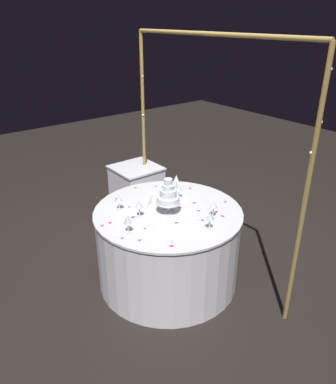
# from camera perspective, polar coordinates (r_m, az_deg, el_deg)

# --- Properties ---
(ground_plane) EXTENTS (12.00, 12.00, 0.00)m
(ground_plane) POSITION_cam_1_polar(r_m,az_deg,el_deg) (3.71, 0.00, -13.06)
(ground_plane) COLOR black
(decorative_arch) EXTENTS (2.07, 0.05, 2.19)m
(decorative_arch) POSITION_cam_1_polar(r_m,az_deg,el_deg) (3.32, 6.28, 10.07)
(decorative_arch) COLOR olive
(decorative_arch) RESTS_ON ground
(main_table) EXTENTS (1.32, 1.32, 0.74)m
(main_table) POSITION_cam_1_polar(r_m,az_deg,el_deg) (3.49, 0.00, -8.26)
(main_table) COLOR white
(main_table) RESTS_ON ground
(side_table) EXTENTS (0.49, 0.49, 0.76)m
(side_table) POSITION_cam_1_polar(r_m,az_deg,el_deg) (4.37, -4.74, -0.82)
(side_table) COLOR white
(side_table) RESTS_ON ground
(tiered_cake) EXTENTS (0.22, 0.22, 0.32)m
(tiered_cake) POSITION_cam_1_polar(r_m,az_deg,el_deg) (3.19, 0.02, -0.57)
(tiered_cake) COLOR silver
(tiered_cake) RESTS_ON main_table
(wine_glass_0) EXTENTS (0.07, 0.07, 0.16)m
(wine_glass_0) POSITION_cam_1_polar(r_m,az_deg,el_deg) (2.93, -6.18, -4.25)
(wine_glass_0) COLOR silver
(wine_glass_0) RESTS_ON main_table
(wine_glass_1) EXTENTS (0.06, 0.06, 0.14)m
(wine_glass_1) POSITION_cam_1_polar(r_m,az_deg,el_deg) (3.29, -7.52, -1.07)
(wine_glass_1) COLOR silver
(wine_glass_1) RESTS_ON main_table
(wine_glass_2) EXTENTS (0.06, 0.06, 0.15)m
(wine_glass_2) POSITION_cam_1_polar(r_m,az_deg,el_deg) (3.47, 1.66, 0.62)
(wine_glass_2) COLOR silver
(wine_glass_2) RESTS_ON main_table
(wine_glass_3) EXTENTS (0.07, 0.07, 0.16)m
(wine_glass_3) POSITION_cam_1_polar(r_m,az_deg,el_deg) (3.15, -4.43, -1.92)
(wine_glass_3) COLOR silver
(wine_glass_3) RESTS_ON main_table
(wine_glass_4) EXTENTS (0.07, 0.07, 0.16)m
(wine_glass_4) POSITION_cam_1_polar(r_m,az_deg,el_deg) (2.97, 6.45, -3.77)
(wine_glass_4) COLOR silver
(wine_glass_4) RESTS_ON main_table
(wine_glass_5) EXTENTS (0.06, 0.06, 0.16)m
(wine_glass_5) POSITION_cam_1_polar(r_m,az_deg,el_deg) (3.16, 6.95, -1.98)
(wine_glass_5) COLOR silver
(wine_glass_5) RESTS_ON main_table
(wine_glass_6) EXTENTS (0.06, 0.06, 0.17)m
(wine_glass_6) POSITION_cam_1_polar(r_m,az_deg,el_deg) (3.61, 1.27, 1.97)
(wine_glass_6) COLOR silver
(wine_glass_6) RESTS_ON main_table
(cake_knife) EXTENTS (0.22, 0.23, 0.01)m
(cake_knife) POSITION_cam_1_polar(r_m,az_deg,el_deg) (3.41, -2.92, -1.80)
(cake_knife) COLOR silver
(cake_knife) RESTS_ON main_table
(rose_petal_0) EXTENTS (0.03, 0.04, 0.00)m
(rose_petal_0) POSITION_cam_1_polar(r_m,az_deg,el_deg) (3.30, 4.70, -2.85)
(rose_petal_0) COLOR #E02D47
(rose_petal_0) RESTS_ON main_table
(rose_petal_1) EXTENTS (0.03, 0.04, 0.00)m
(rose_petal_1) POSITION_cam_1_polar(r_m,az_deg,el_deg) (2.89, -4.33, -7.32)
(rose_petal_1) COLOR #E02D47
(rose_petal_1) RESTS_ON main_table
(rose_petal_2) EXTENTS (0.03, 0.03, 0.00)m
(rose_petal_2) POSITION_cam_1_polar(r_m,az_deg,el_deg) (3.12, -10.01, -5.07)
(rose_petal_2) COLOR #E02D47
(rose_petal_2) RESTS_ON main_table
(rose_petal_3) EXTENTS (0.03, 0.03, 0.00)m
(rose_petal_3) POSITION_cam_1_polar(r_m,az_deg,el_deg) (3.35, 1.89, -2.36)
(rose_petal_3) COLOR #E02D47
(rose_petal_3) RESTS_ON main_table
(rose_petal_4) EXTENTS (0.04, 0.04, 0.00)m
(rose_petal_4) POSITION_cam_1_polar(r_m,az_deg,el_deg) (2.81, 0.57, -8.24)
(rose_petal_4) COLOR #E02D47
(rose_petal_4) RESTS_ON main_table
(rose_petal_5) EXTENTS (0.04, 0.03, 0.00)m
(rose_petal_5) POSITION_cam_1_polar(r_m,az_deg,el_deg) (3.73, 3.40, 0.60)
(rose_petal_5) COLOR #E02D47
(rose_petal_5) RESTS_ON main_table
(rose_petal_6) EXTENTS (0.03, 0.04, 0.00)m
(rose_petal_6) POSITION_cam_1_polar(r_m,az_deg,el_deg) (3.44, -2.71, -1.56)
(rose_petal_6) COLOR #E02D47
(rose_petal_6) RESTS_ON main_table
(rose_petal_7) EXTENTS (0.04, 0.04, 0.00)m
(rose_petal_7) POSITION_cam_1_polar(r_m,az_deg,el_deg) (3.49, 8.76, -1.49)
(rose_petal_7) COLOR #E02D47
(rose_petal_7) RESTS_ON main_table
(rose_petal_8) EXTENTS (0.04, 0.04, 0.00)m
(rose_petal_8) POSITION_cam_1_polar(r_m,az_deg,el_deg) (3.24, 8.32, -3.65)
(rose_petal_8) COLOR #E02D47
(rose_petal_8) RESTS_ON main_table
(rose_petal_9) EXTENTS (0.04, 0.04, 0.00)m
(rose_petal_9) POSITION_cam_1_polar(r_m,az_deg,el_deg) (3.74, -5.00, 0.66)
(rose_petal_9) COLOR #E02D47
(rose_petal_9) RESTS_ON main_table
(rose_petal_10) EXTENTS (0.04, 0.04, 0.00)m
(rose_petal_10) POSITION_cam_1_polar(r_m,az_deg,el_deg) (3.11, 1.30, -4.69)
(rose_petal_10) COLOR #E02D47
(rose_petal_10) RESTS_ON main_table
(rose_petal_11) EXTENTS (0.03, 0.02, 0.00)m
(rose_petal_11) POSITION_cam_1_polar(r_m,az_deg,el_deg) (3.38, -5.94, -2.27)
(rose_petal_11) COLOR #E02D47
(rose_petal_11) RESTS_ON main_table
(rose_petal_12) EXTENTS (0.03, 0.04, 0.00)m
(rose_petal_12) POSITION_cam_1_polar(r_m,az_deg,el_deg) (3.54, -7.91, -1.01)
(rose_petal_12) COLOR #E02D47
(rose_petal_12) RESTS_ON main_table
(rose_petal_13) EXTENTS (0.04, 0.04, 0.00)m
(rose_petal_13) POSITION_cam_1_polar(r_m,az_deg,el_deg) (3.16, 5.30, -4.29)
(rose_petal_13) COLOR #E02D47
(rose_petal_13) RESTS_ON main_table
(rose_petal_14) EXTENTS (0.03, 0.04, 0.00)m
(rose_petal_14) POSITION_cam_1_polar(r_m,az_deg,el_deg) (3.38, 0.98, -2.04)
(rose_petal_14) COLOR #E02D47
(rose_petal_14) RESTS_ON main_table
(rose_petal_15) EXTENTS (0.04, 0.04, 0.00)m
(rose_petal_15) POSITION_cam_1_polar(r_m,az_deg,el_deg) (3.44, 4.02, -1.67)
(rose_petal_15) COLOR #E02D47
(rose_petal_15) RESTS_ON main_table
(rose_petal_16) EXTENTS (0.04, 0.03, 0.00)m
(rose_petal_16) POSITION_cam_1_polar(r_m,az_deg,el_deg) (3.15, -8.85, -4.64)
(rose_petal_16) COLOR #E02D47
(rose_petal_16) RESTS_ON main_table
(rose_petal_17) EXTENTS (0.04, 0.04, 0.00)m
(rose_petal_17) POSITION_cam_1_polar(r_m,az_deg,el_deg) (3.30, 7.37, -3.02)
(rose_petal_17) COLOR #E02D47
(rose_petal_17) RESTS_ON main_table
(rose_petal_18) EXTENTS (0.03, 0.03, 0.00)m
(rose_petal_18) POSITION_cam_1_polar(r_m,az_deg,el_deg) (2.93, -7.02, -6.99)
(rose_petal_18) COLOR #E02D47
(rose_petal_18) RESTS_ON main_table
(rose_petal_19) EXTENTS (0.03, 0.02, 0.00)m
(rose_petal_19) POSITION_cam_1_polar(r_m,az_deg,el_deg) (3.76, -1.86, 0.88)
(rose_petal_19) COLOR #E02D47
(rose_petal_19) RESTS_ON main_table
(rose_petal_20) EXTENTS (0.03, 0.03, 0.00)m
(rose_petal_20) POSITION_cam_1_polar(r_m,az_deg,el_deg) (3.03, -3.54, -5.58)
(rose_petal_20) COLOR #E02D47
(rose_petal_20) RESTS_ON main_table
(rose_petal_21) EXTENTS (0.04, 0.05, 0.00)m
(rose_petal_21) POSITION_cam_1_polar(r_m,az_deg,el_deg) (3.20, -5.38, -3.85)
(rose_petal_21) COLOR #E02D47
(rose_petal_21) RESTS_ON main_table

